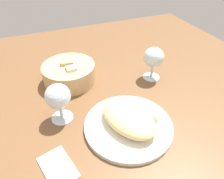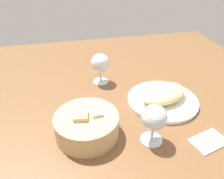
# 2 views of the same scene
# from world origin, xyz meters

# --- Properties ---
(ground_plane) EXTENTS (1.40, 1.40, 0.02)m
(ground_plane) POSITION_xyz_m (0.00, 0.00, -0.01)
(ground_plane) COLOR brown
(plate) EXTENTS (0.26, 0.26, 0.01)m
(plate) POSITION_xyz_m (-0.13, 0.02, 0.01)
(plate) COLOR white
(plate) RESTS_ON ground_plane
(omelette) EXTENTS (0.21, 0.17, 0.05)m
(omelette) POSITION_xyz_m (-0.13, 0.02, 0.04)
(omelette) COLOR #EBCF85
(omelette) RESTS_ON plate
(lettuce_garnish) EXTENTS (0.05, 0.05, 0.01)m
(lettuce_garnish) POSITION_xyz_m (-0.14, -0.04, 0.02)
(lettuce_garnish) COLOR #477C3A
(lettuce_garnish) RESTS_ON plate
(bread_basket) EXTENTS (0.20, 0.20, 0.08)m
(bread_basket) POSITION_xyz_m (0.17, 0.13, 0.04)
(bread_basket) COLOR tan
(bread_basket) RESTS_ON ground_plane
(wine_glass_near) EXTENTS (0.08, 0.08, 0.13)m
(wine_glass_near) POSITION_xyz_m (0.07, -0.17, 0.09)
(wine_glass_near) COLOR silver
(wine_glass_near) RESTS_ON ground_plane
(wine_glass_far) EXTENTS (0.08, 0.08, 0.13)m
(wine_glass_far) POSITION_xyz_m (-0.02, 0.20, 0.08)
(wine_glass_far) COLOR silver
(wine_glass_far) RESTS_ON ground_plane
(folded_napkin) EXTENTS (0.12, 0.10, 0.01)m
(folded_napkin) POSITION_xyz_m (-0.18, 0.25, 0.00)
(folded_napkin) COLOR silver
(folded_napkin) RESTS_ON ground_plane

